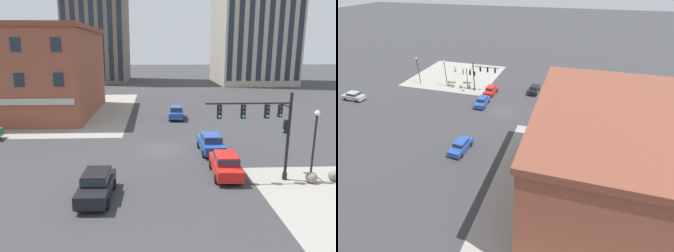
# 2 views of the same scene
# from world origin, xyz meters

# --- Properties ---
(ground_plane) EXTENTS (320.00, 320.00, 0.00)m
(ground_plane) POSITION_xyz_m (0.00, 0.00, 0.00)
(ground_plane) COLOR #38383A
(sidewalk_corner_slab) EXTENTS (20.00, 19.00, 0.02)m
(sidewalk_corner_slab) POSITION_xyz_m (16.00, -14.50, 0.00)
(sidewalk_corner_slab) COLOR gray
(sidewalk_corner_slab) RESTS_ON ground
(sidewalk_far_corner) EXTENTS (32.00, 32.00, 0.02)m
(sidewalk_far_corner) POSITION_xyz_m (-20.00, 20.00, 0.00)
(sidewalk_far_corner) COLOR gray
(sidewalk_far_corner) RESTS_ON ground
(traffic_signal_main) EXTENTS (5.86, 2.09, 6.08)m
(traffic_signal_main) POSITION_xyz_m (7.01, -7.13, 3.96)
(traffic_signal_main) COLOR black
(traffic_signal_main) RESTS_ON ground
(bollard_sphere_curb_a) EXTENTS (0.76, 0.76, 0.76)m
(bollard_sphere_curb_a) POSITION_xyz_m (9.91, -7.93, 0.38)
(bollard_sphere_curb_a) COLOR gray
(bollard_sphere_curb_a) RESTS_ON ground
(bollard_sphere_curb_b) EXTENTS (0.76, 0.76, 0.76)m
(bollard_sphere_curb_b) POSITION_xyz_m (11.63, -7.68, 0.38)
(bollard_sphere_curb_b) COLOR gray
(bollard_sphere_curb_b) RESTS_ON ground
(bollard_sphere_curb_c) EXTENTS (0.76, 0.76, 0.76)m
(bollard_sphere_curb_c) POSITION_xyz_m (13.60, -7.68, 0.38)
(bollard_sphere_curb_c) COLOR gray
(bollard_sphere_curb_c) RESTS_ON ground
(bollard_sphere_curb_d) EXTENTS (0.76, 0.76, 0.76)m
(bollard_sphere_curb_d) POSITION_xyz_m (14.61, -7.99, 0.38)
(bollard_sphere_curb_d) COLOR gray
(bollard_sphere_curb_d) RESTS_ON ground
(bench_near_signal) EXTENTS (1.81, 0.52, 0.49)m
(bench_near_signal) POSITION_xyz_m (11.44, -10.50, 0.33)
(bench_near_signal) COLOR tan
(bench_near_signal) RESTS_ON ground
(bench_mid_block) EXTENTS (1.85, 0.71, 0.49)m
(bench_mid_block) POSITION_xyz_m (15.02, -9.84, 0.33)
(bench_mid_block) COLOR tan
(bench_mid_block) RESTS_ON ground
(pedestrian_near_bench) EXTENTS (0.48, 0.35, 1.77)m
(pedestrian_near_bench) POSITION_xyz_m (17.34, -16.66, 1.02)
(pedestrian_near_bench) COLOR #333333
(pedestrian_near_bench) RESTS_ON ground
(pedestrian_at_curb) EXTENTS (0.42, 0.41, 1.53)m
(pedestrian_at_curb) POSITION_xyz_m (14.75, -15.73, 0.87)
(pedestrian_at_curb) COLOR black
(pedestrian_at_curb) RESTS_ON ground
(street_lamp_corner_near) EXTENTS (0.36, 0.36, 4.95)m
(street_lamp_corner_near) POSITION_xyz_m (10.00, -7.62, 3.14)
(street_lamp_corner_near) COLOR black
(street_lamp_corner_near) RESTS_ON ground
(street_lamp_mid_sidewalk) EXTENTS (0.36, 0.36, 5.80)m
(street_lamp_mid_sidewalk) POSITION_xyz_m (15.15, -7.85, 3.60)
(street_lamp_mid_sidewalk) COLOR black
(street_lamp_mid_sidewalk) RESTS_ON ground
(street_lamp_corner_far) EXTENTS (0.36, 0.36, 6.05)m
(street_lamp_corner_far) POSITION_xyz_m (21.61, -7.44, 3.74)
(street_lamp_corner_far) COLOR black
(street_lamp_corner_far) RESTS_ON ground
(car_main_northbound_near) EXTENTS (2.15, 4.53, 1.68)m
(car_main_northbound_near) POSITION_xyz_m (2.19, 12.85, 0.92)
(car_main_northbound_near) COLOR #23479E
(car_main_northbound_near) RESTS_ON ground
(car_main_northbound_far) EXTENTS (1.97, 4.44, 1.68)m
(car_main_northbound_far) POSITION_xyz_m (-4.24, -9.61, 0.92)
(car_main_northbound_far) COLOR black
(car_main_northbound_far) RESTS_ON ground
(car_main_southbound_near) EXTENTS (4.52, 2.15, 1.68)m
(car_main_southbound_near) POSITION_xyz_m (-25.55, 3.32, 0.92)
(car_main_southbound_near) COLOR #99999E
(car_main_southbound_near) RESTS_ON ground
(car_main_southbound_far) EXTENTS (4.43, 1.96, 1.68)m
(car_main_southbound_far) POSITION_xyz_m (29.64, 3.64, 0.92)
(car_main_southbound_far) COLOR #99999E
(car_main_southbound_far) RESTS_ON ground
(car_cross_eastbound) EXTENTS (2.03, 4.47, 1.68)m
(car_cross_eastbound) POSITION_xyz_m (4.33, -6.48, 0.92)
(car_cross_eastbound) COLOR red
(car_cross_eastbound) RESTS_ON ground
(car_cross_westbound) EXTENTS (4.51, 2.13, 1.68)m
(car_cross_westbound) POSITION_xyz_m (-18.35, 3.79, 0.92)
(car_cross_westbound) COLOR #1E6B3D
(car_cross_westbound) RESTS_ON ground
(car_parked_curb) EXTENTS (1.96, 4.43, 1.68)m
(car_parked_curb) POSITION_xyz_m (4.22, -1.16, 0.92)
(car_parked_curb) COLOR #23479E
(car_parked_curb) RESTS_ON ground
(storefront_block_near_corner) EXTENTS (21.63, 19.46, 11.78)m
(storefront_block_near_corner) POSITION_xyz_m (-19.60, 17.50, 5.90)
(storefront_block_near_corner) COLOR brown
(storefront_block_near_corner) RESTS_ON ground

